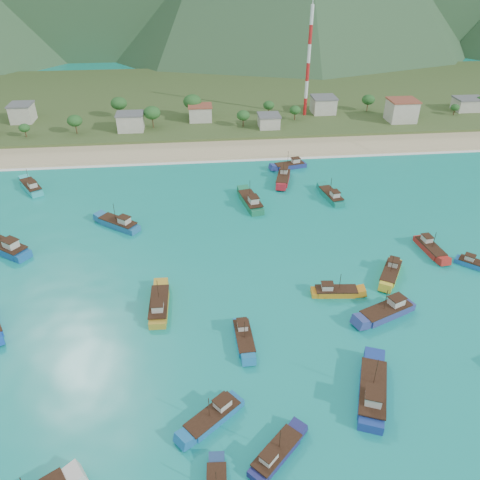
{
  "coord_description": "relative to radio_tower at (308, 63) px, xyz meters",
  "views": [
    {
      "loc": [
        -4.09,
        -67.62,
        57.56
      ],
      "look_at": [
        4.71,
        18.0,
        3.0
      ],
      "focal_mm": 35.0,
      "sensor_mm": 36.0,
      "label": 1
    }
  ],
  "objects": [
    {
      "name": "boat_19",
      "position": [
        -4.64,
        -102.07,
        -20.2
      ],
      "size": [
        7.6,
        9.78,
        5.75
      ],
      "rotation": [
        0.0,
        0.0,
        2.58
      ],
      "color": "gold",
      "rests_on": "ground"
    },
    {
      "name": "boat_26",
      "position": [
        -9.91,
        -113.66,
        -20.06
      ],
      "size": [
        11.51,
        7.25,
        6.56
      ],
      "rotation": [
        0.0,
        0.0,
        1.96
      ],
      "color": "navy",
      "rests_on": "ground"
    },
    {
      "name": "boat_16",
      "position": [
        14.42,
        -100.86,
        -20.38
      ],
      "size": [
        7.62,
        7.17,
        4.78
      ],
      "rotation": [
        0.0,
        0.0,
        3.98
      ],
      "color": "blue",
      "rests_on": "ground"
    },
    {
      "name": "boat_27",
      "position": [
        -34.7,
        -139.34,
        -20.29
      ],
      "size": [
        8.32,
        8.11,
        5.3
      ],
      "rotation": [
        0.0,
        0.0,
        5.48
      ],
      "color": "navy",
      "rests_on": "ground"
    },
    {
      "name": "village",
      "position": [
        -22.62,
        -5.42,
        -16.33
      ],
      "size": [
        206.42,
        23.51,
        7.44
      ],
      "color": "beige",
      "rests_on": "ground"
    },
    {
      "name": "boat_9",
      "position": [
        -29.41,
        -68.69,
        -19.98
      ],
      "size": [
        5.68,
        12.3,
        7.0
      ],
      "rotation": [
        0.0,
        0.0,
        0.19
      ],
      "color": "#176E49",
      "rests_on": "ground"
    },
    {
      "name": "boat_17",
      "position": [
        -85.71,
        -84.86,
        -19.9
      ],
      "size": [
        12.29,
        10.47,
        7.42
      ],
      "rotation": [
        0.0,
        0.0,
        0.93
      ],
      "color": "#16559A",
      "rests_on": "ground"
    },
    {
      "name": "boat_11",
      "position": [
        -88.62,
        -53.54,
        -20.09
      ],
      "size": [
        8.39,
        10.88,
        6.39
      ],
      "rotation": [
        0.0,
        0.0,
        0.55
      ],
      "color": "#28AAB1",
      "rests_on": "ground"
    },
    {
      "name": "boat_2",
      "position": [
        -36.57,
        -117.46,
        -20.27
      ],
      "size": [
        3.07,
        9.22,
        5.39
      ],
      "rotation": [
        0.0,
        0.0,
        3.18
      ],
      "color": "#1A6FAC",
      "rests_on": "ground"
    },
    {
      "name": "boat_3",
      "position": [
        7.47,
        -94.02,
        -20.23
      ],
      "size": [
        3.89,
        9.76,
        5.61
      ],
      "rotation": [
        0.0,
        0.0,
        3.26
      ],
      "color": "#B0231C",
      "rests_on": "ground"
    },
    {
      "name": "land",
      "position": [
        -39.12,
        32.0,
        -20.86
      ],
      "size": [
        400.0,
        110.0,
        2.4
      ],
      "primitive_type": "cube",
      "color": "#385123",
      "rests_on": "ground"
    },
    {
      "name": "boat_20",
      "position": [
        -7.6,
        -67.24,
        -20.13
      ],
      "size": [
        4.82,
        10.75,
        6.13
      ],
      "rotation": [
        0.0,
        0.0,
        0.17
      ],
      "color": "#127A6A",
      "rests_on": "ground"
    },
    {
      "name": "ground",
      "position": [
        -39.12,
        -108.0,
        -20.86
      ],
      "size": [
        600.0,
        600.0,
        0.0
      ],
      "primitive_type": "plane",
      "color": "#0B7F7B",
      "rests_on": "ground"
    },
    {
      "name": "beach",
      "position": [
        -39.12,
        -29.0,
        -20.86
      ],
      "size": [
        400.0,
        18.0,
        1.2
      ],
      "primitive_type": "cube",
      "color": "beige",
      "rests_on": "ground"
    },
    {
      "name": "boat_24",
      "position": [
        -51.33,
        -107.74,
        -20.08
      ],
      "size": [
        3.45,
        10.92,
        6.41
      ],
      "rotation": [
        0.0,
        0.0,
        6.26
      ],
      "color": "#AD8A28",
      "rests_on": "ground"
    },
    {
      "name": "surf_line",
      "position": [
        -39.12,
        -38.5,
        -20.86
      ],
      "size": [
        400.0,
        2.5,
        0.08
      ],
      "primitive_type": "cube",
      "color": "white",
      "rests_on": "ground"
    },
    {
      "name": "boat_30",
      "position": [
        -62.26,
        -76.43,
        -20.07
      ],
      "size": [
        10.71,
        9.27,
        6.5
      ],
      "rotation": [
        0.0,
        0.0,
        0.92
      ],
      "color": "#206194",
      "rests_on": "ground"
    },
    {
      "name": "boat_14",
      "position": [
        -42.59,
        -132.77,
        -20.22
      ],
      "size": [
        9.23,
        8.14,
        5.64
      ],
      "rotation": [
        0.0,
        0.0,
        2.24
      ],
      "color": "#1A64A4",
      "rests_on": "ground"
    },
    {
      "name": "boat_28",
      "position": [
        -18.36,
        -55.0,
        -20.09
      ],
      "size": [
        6.08,
        11.29,
        6.4
      ],
      "rotation": [
        0.0,
        0.0,
        2.86
      ],
      "color": "#A51924",
      "rests_on": "ground"
    },
    {
      "name": "boat_12",
      "position": [
        -14.65,
        -45.96,
        -20.19
      ],
      "size": [
        10.2,
        4.85,
        5.8
      ],
      "rotation": [
        0.0,
        0.0,
        1.78
      ],
      "color": "navy",
      "rests_on": "ground"
    },
    {
      "name": "vegetation",
      "position": [
        -47.54,
        -4.54,
        -15.48
      ],
      "size": [
        274.62,
        26.35,
        9.08
      ],
      "color": "#235623",
      "rests_on": "ground"
    },
    {
      "name": "boat_5",
      "position": [
        -17.62,
        -106.86,
        -20.29
      ],
      "size": [
        9.17,
        3.45,
        5.3
      ],
      "rotation": [
        0.0,
        0.0,
        4.62
      ],
      "color": "orange",
      "rests_on": "ground"
    },
    {
      "name": "radio_tower",
      "position": [
        0.0,
        0.0,
        0.0
      ],
      "size": [
        1.2,
        1.2,
        38.51
      ],
      "color": "red",
      "rests_on": "ground"
    },
    {
      "name": "boat_4",
      "position": [
        -18.8,
        -131.23,
        -19.91
      ],
      "size": [
        7.93,
        12.94,
        7.36
      ],
      "rotation": [
        0.0,
        0.0,
        5.91
      ],
      "color": "navy",
      "rests_on": "ground"
    }
  ]
}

